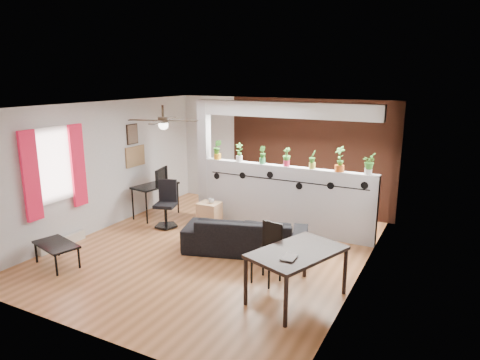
{
  "coord_description": "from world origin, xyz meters",
  "views": [
    {
      "loc": [
        3.8,
        -6.27,
        3.09
      ],
      "look_at": [
        0.23,
        0.6,
        1.2
      ],
      "focal_mm": 32.0,
      "sensor_mm": 36.0,
      "label": 1
    }
  ],
  "objects_px": {
    "ceiling_fan": "(163,122)",
    "dining_table": "(297,256)",
    "potted_plant_5": "(340,158)",
    "folding_chair": "(269,247)",
    "potted_plant_0": "(217,149)",
    "potted_plant_3": "(287,156)",
    "sofa": "(246,235)",
    "cube_shelf": "(209,215)",
    "potted_plant_4": "(312,159)",
    "coffee_table": "(56,246)",
    "potted_plant_6": "(369,163)",
    "cup": "(211,201)",
    "computer_desk": "(155,188)",
    "potted_plant_1": "(239,152)",
    "potted_plant_2": "(262,154)",
    "office_chair": "(166,207)"
  },
  "relations": [
    {
      "from": "potted_plant_0",
      "to": "folding_chair",
      "type": "bearing_deg",
      "value": -44.82
    },
    {
      "from": "potted_plant_3",
      "to": "sofa",
      "type": "distance_m",
      "value": 1.81
    },
    {
      "from": "potted_plant_4",
      "to": "office_chair",
      "type": "distance_m",
      "value": 3.17
    },
    {
      "from": "potted_plant_3",
      "to": "dining_table",
      "type": "relative_size",
      "value": 0.24
    },
    {
      "from": "ceiling_fan",
      "to": "folding_chair",
      "type": "distance_m",
      "value": 2.84
    },
    {
      "from": "potted_plant_4",
      "to": "cube_shelf",
      "type": "xyz_separation_m",
      "value": [
        -2.01,
        -0.53,
        -1.28
      ]
    },
    {
      "from": "potted_plant_5",
      "to": "coffee_table",
      "type": "height_order",
      "value": "potted_plant_5"
    },
    {
      "from": "potted_plant_5",
      "to": "computer_desk",
      "type": "relative_size",
      "value": 0.44
    },
    {
      "from": "ceiling_fan",
      "to": "computer_desk",
      "type": "relative_size",
      "value": 1.09
    },
    {
      "from": "potted_plant_5",
      "to": "cube_shelf",
      "type": "distance_m",
      "value": 2.91
    },
    {
      "from": "potted_plant_3",
      "to": "potted_plant_6",
      "type": "height_order",
      "value": "potted_plant_6"
    },
    {
      "from": "potted_plant_0",
      "to": "potted_plant_1",
      "type": "height_order",
      "value": "potted_plant_0"
    },
    {
      "from": "potted_plant_1",
      "to": "computer_desk",
      "type": "relative_size",
      "value": 0.36
    },
    {
      "from": "potted_plant_5",
      "to": "folding_chair",
      "type": "xyz_separation_m",
      "value": [
        -0.46,
        -2.16,
        -1.05
      ]
    },
    {
      "from": "potted_plant_3",
      "to": "office_chair",
      "type": "xyz_separation_m",
      "value": [
        -2.29,
        -0.92,
        -1.12
      ]
    },
    {
      "from": "potted_plant_2",
      "to": "office_chair",
      "type": "distance_m",
      "value": 2.28
    },
    {
      "from": "potted_plant_0",
      "to": "dining_table",
      "type": "height_order",
      "value": "potted_plant_0"
    },
    {
      "from": "cup",
      "to": "coffee_table",
      "type": "xyz_separation_m",
      "value": [
        -1.33,
        -2.77,
        -0.23
      ]
    },
    {
      "from": "potted_plant_5",
      "to": "potted_plant_6",
      "type": "height_order",
      "value": "potted_plant_5"
    },
    {
      "from": "potted_plant_3",
      "to": "computer_desk",
      "type": "bearing_deg",
      "value": -170.93
    },
    {
      "from": "coffee_table",
      "to": "potted_plant_4",
      "type": "bearing_deg",
      "value": 45.06
    },
    {
      "from": "office_chair",
      "to": "potted_plant_2",
      "type": "bearing_deg",
      "value": 27.46
    },
    {
      "from": "cup",
      "to": "computer_desk",
      "type": "height_order",
      "value": "computer_desk"
    },
    {
      "from": "potted_plant_4",
      "to": "office_chair",
      "type": "relative_size",
      "value": 0.37
    },
    {
      "from": "ceiling_fan",
      "to": "sofa",
      "type": "distance_m",
      "value": 2.47
    },
    {
      "from": "coffee_table",
      "to": "computer_desk",
      "type": "bearing_deg",
      "value": 93.26
    },
    {
      "from": "sofa",
      "to": "folding_chair",
      "type": "height_order",
      "value": "folding_chair"
    },
    {
      "from": "potted_plant_1",
      "to": "cup",
      "type": "relative_size",
      "value": 3.15
    },
    {
      "from": "potted_plant_6",
      "to": "ceiling_fan",
      "type": "bearing_deg",
      "value": -150.49
    },
    {
      "from": "ceiling_fan",
      "to": "potted_plant_4",
      "type": "height_order",
      "value": "ceiling_fan"
    },
    {
      "from": "potted_plant_0",
      "to": "folding_chair",
      "type": "distance_m",
      "value": 3.23
    },
    {
      "from": "potted_plant_6",
      "to": "cup",
      "type": "height_order",
      "value": "potted_plant_6"
    },
    {
      "from": "ceiling_fan",
      "to": "potted_plant_0",
      "type": "xyz_separation_m",
      "value": [
        0.02,
        1.8,
        -0.74
      ]
    },
    {
      "from": "sofa",
      "to": "cup",
      "type": "relative_size",
      "value": 16.94
    },
    {
      "from": "potted_plant_0",
      "to": "potted_plant_5",
      "type": "relative_size",
      "value": 0.88
    },
    {
      "from": "cup",
      "to": "dining_table",
      "type": "relative_size",
      "value": 0.08
    },
    {
      "from": "coffee_table",
      "to": "potted_plant_6",
      "type": "bearing_deg",
      "value": 37.2
    },
    {
      "from": "coffee_table",
      "to": "ceiling_fan",
      "type": "bearing_deg",
      "value": 52.16
    },
    {
      "from": "cup",
      "to": "coffee_table",
      "type": "distance_m",
      "value": 3.08
    },
    {
      "from": "potted_plant_2",
      "to": "cup",
      "type": "distance_m",
      "value": 1.42
    },
    {
      "from": "sofa",
      "to": "coffee_table",
      "type": "height_order",
      "value": "sofa"
    },
    {
      "from": "potted_plant_0",
      "to": "cube_shelf",
      "type": "height_order",
      "value": "potted_plant_0"
    },
    {
      "from": "potted_plant_5",
      "to": "potted_plant_2",
      "type": "bearing_deg",
      "value": -180.0
    },
    {
      "from": "potted_plant_0",
      "to": "potted_plant_3",
      "type": "distance_m",
      "value": 1.58
    },
    {
      "from": "potted_plant_1",
      "to": "potted_plant_4",
      "type": "height_order",
      "value": "potted_plant_1"
    },
    {
      "from": "ceiling_fan",
      "to": "computer_desk",
      "type": "distance_m",
      "value": 2.5
    },
    {
      "from": "ceiling_fan",
      "to": "dining_table",
      "type": "distance_m",
      "value": 3.3
    },
    {
      "from": "potted_plant_3",
      "to": "coffee_table",
      "type": "height_order",
      "value": "potted_plant_3"
    },
    {
      "from": "sofa",
      "to": "cup",
      "type": "bearing_deg",
      "value": -50.12
    },
    {
      "from": "sofa",
      "to": "folding_chair",
      "type": "distance_m",
      "value": 1.22
    }
  ]
}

